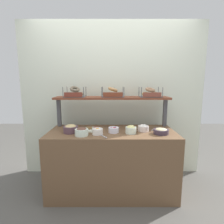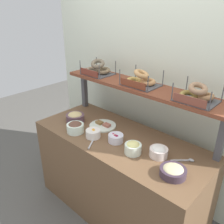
{
  "view_description": "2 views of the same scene",
  "coord_description": "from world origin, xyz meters",
  "px_view_note": "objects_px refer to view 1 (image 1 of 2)",
  "views": [
    {
      "loc": [
        -0.0,
        -2.28,
        1.49
      ],
      "look_at": [
        0.01,
        0.08,
        1.09
      ],
      "focal_mm": 28.6,
      "sensor_mm": 36.0,
      "label": 1
    },
    {
      "loc": [
        1.2,
        -1.38,
        1.95
      ],
      "look_at": [
        -0.1,
        0.01,
        1.07
      ],
      "focal_mm": 37.9,
      "sensor_mm": 36.0,
      "label": 2
    }
  ],
  "objects_px": {
    "serving_plate_white": "(92,129)",
    "serving_spoon_by_edge": "(101,135)",
    "bowl_fruit_salad": "(97,131)",
    "bagel_basket_everything": "(150,93)",
    "bowl_cream_cheese": "(143,128)",
    "serving_spoon_near_plate": "(156,129)",
    "bowl_hummus": "(70,129)",
    "bowl_tuna_salad": "(161,131)",
    "bowl_egg_salad": "(131,129)",
    "bowl_beet_salad": "(113,130)",
    "bagel_basket_poppy": "(74,93)",
    "bowl_chocolate_spread": "(81,131)",
    "bagel_basket_sesame": "(112,94)"
  },
  "relations": [
    {
      "from": "bowl_beet_salad",
      "to": "bagel_basket_poppy",
      "type": "distance_m",
      "value": 0.78
    },
    {
      "from": "bowl_fruit_salad",
      "to": "bowl_chocolate_spread",
      "type": "height_order",
      "value": "bowl_chocolate_spread"
    },
    {
      "from": "bagel_basket_poppy",
      "to": "bagel_basket_sesame",
      "type": "height_order",
      "value": "bagel_basket_poppy"
    },
    {
      "from": "serving_plate_white",
      "to": "bagel_basket_everything",
      "type": "height_order",
      "value": "bagel_basket_everything"
    },
    {
      "from": "bowl_hummus",
      "to": "bowl_cream_cheese",
      "type": "distance_m",
      "value": 0.94
    },
    {
      "from": "serving_spoon_near_plate",
      "to": "bagel_basket_everything",
      "type": "bearing_deg",
      "value": 112.21
    },
    {
      "from": "bowl_tuna_salad",
      "to": "bowl_beet_salad",
      "type": "xyz_separation_m",
      "value": [
        -0.59,
        0.06,
        0.0
      ]
    },
    {
      "from": "bowl_egg_salad",
      "to": "bowl_fruit_salad",
      "type": "distance_m",
      "value": 0.42
    },
    {
      "from": "serving_spoon_by_edge",
      "to": "bagel_basket_sesame",
      "type": "height_order",
      "value": "bagel_basket_sesame"
    },
    {
      "from": "bowl_fruit_salad",
      "to": "bowl_beet_salad",
      "type": "bearing_deg",
      "value": 22.06
    },
    {
      "from": "serving_plate_white",
      "to": "bagel_basket_everything",
      "type": "relative_size",
      "value": 0.88
    },
    {
      "from": "bowl_hummus",
      "to": "bowl_fruit_salad",
      "type": "height_order",
      "value": "bowl_hummus"
    },
    {
      "from": "bowl_tuna_salad",
      "to": "bowl_cream_cheese",
      "type": "height_order",
      "value": "bowl_cream_cheese"
    },
    {
      "from": "bowl_chocolate_spread",
      "to": "bowl_hummus",
      "type": "bearing_deg",
      "value": 141.18
    },
    {
      "from": "serving_plate_white",
      "to": "serving_spoon_by_edge",
      "type": "relative_size",
      "value": 1.67
    },
    {
      "from": "bowl_egg_salad",
      "to": "serving_plate_white",
      "type": "relative_size",
      "value": 0.53
    },
    {
      "from": "bowl_egg_salad",
      "to": "serving_spoon_near_plate",
      "type": "height_order",
      "value": "bowl_egg_salad"
    },
    {
      "from": "bowl_egg_salad",
      "to": "bowl_hummus",
      "type": "relative_size",
      "value": 0.75
    },
    {
      "from": "bowl_tuna_salad",
      "to": "bowl_cream_cheese",
      "type": "xyz_separation_m",
      "value": [
        -0.2,
        0.13,
        0.01
      ]
    },
    {
      "from": "bowl_beet_salad",
      "to": "bowl_chocolate_spread",
      "type": "relative_size",
      "value": 0.83
    },
    {
      "from": "bowl_beet_salad",
      "to": "bagel_basket_everything",
      "type": "xyz_separation_m",
      "value": [
        0.52,
        0.32,
        0.44
      ]
    },
    {
      "from": "bowl_chocolate_spread",
      "to": "serving_spoon_near_plate",
      "type": "bearing_deg",
      "value": 16.76
    },
    {
      "from": "bagel_basket_poppy",
      "to": "serving_plate_white",
      "type": "bearing_deg",
      "value": -37.38
    },
    {
      "from": "bowl_chocolate_spread",
      "to": "bagel_basket_poppy",
      "type": "bearing_deg",
      "value": 109.36
    },
    {
      "from": "bowl_cream_cheese",
      "to": "bowl_chocolate_spread",
      "type": "distance_m",
      "value": 0.81
    },
    {
      "from": "bowl_egg_salad",
      "to": "serving_plate_white",
      "type": "xyz_separation_m",
      "value": [
        -0.5,
        0.15,
        -0.04
      ]
    },
    {
      "from": "bowl_hummus",
      "to": "bowl_fruit_salad",
      "type": "xyz_separation_m",
      "value": [
        0.35,
        -0.08,
        -0.01
      ]
    },
    {
      "from": "bowl_hummus",
      "to": "bagel_basket_everything",
      "type": "xyz_separation_m",
      "value": [
        1.07,
        0.32,
        0.43
      ]
    },
    {
      "from": "bagel_basket_poppy",
      "to": "bowl_fruit_salad",
      "type": "bearing_deg",
      "value": -49.38
    },
    {
      "from": "bowl_hummus",
      "to": "serving_spoon_near_plate",
      "type": "distance_m",
      "value": 1.14
    },
    {
      "from": "serving_plate_white",
      "to": "bowl_cream_cheese",
      "type": "bearing_deg",
      "value": -3.86
    },
    {
      "from": "bowl_egg_salad",
      "to": "bagel_basket_sesame",
      "type": "xyz_separation_m",
      "value": [
        -0.23,
        0.37,
        0.42
      ]
    },
    {
      "from": "bowl_hummus",
      "to": "bagel_basket_sesame",
      "type": "height_order",
      "value": "bagel_basket_sesame"
    },
    {
      "from": "bowl_egg_salad",
      "to": "bagel_basket_poppy",
      "type": "bearing_deg",
      "value": 154.83
    },
    {
      "from": "bowl_hummus",
      "to": "bagel_basket_everything",
      "type": "height_order",
      "value": "bagel_basket_everything"
    },
    {
      "from": "bowl_cream_cheese",
      "to": "serving_spoon_by_edge",
      "type": "bearing_deg",
      "value": -157.96
    },
    {
      "from": "bowl_fruit_salad",
      "to": "bagel_basket_everything",
      "type": "relative_size",
      "value": 0.45
    },
    {
      "from": "bagel_basket_poppy",
      "to": "bagel_basket_everything",
      "type": "height_order",
      "value": "bagel_basket_poppy"
    },
    {
      "from": "bowl_egg_salad",
      "to": "serving_spoon_by_edge",
      "type": "relative_size",
      "value": 0.88
    },
    {
      "from": "serving_spoon_near_plate",
      "to": "bowl_fruit_salad",
      "type": "bearing_deg",
      "value": -162.84
    },
    {
      "from": "serving_spoon_near_plate",
      "to": "bowl_hummus",
      "type": "bearing_deg",
      "value": -171.82
    },
    {
      "from": "bowl_cream_cheese",
      "to": "bagel_basket_everything",
      "type": "height_order",
      "value": "bagel_basket_everything"
    },
    {
      "from": "bowl_hummus",
      "to": "bagel_basket_poppy",
      "type": "xyz_separation_m",
      "value": [
        0.0,
        0.33,
        0.43
      ]
    },
    {
      "from": "bowl_fruit_salad",
      "to": "bowl_chocolate_spread",
      "type": "relative_size",
      "value": 0.83
    },
    {
      "from": "serving_spoon_by_edge",
      "to": "bowl_egg_salad",
      "type": "bearing_deg",
      "value": 16.57
    },
    {
      "from": "bowl_fruit_salad",
      "to": "serving_plate_white",
      "type": "xyz_separation_m",
      "value": [
        -0.08,
        0.2,
        -0.03
      ]
    },
    {
      "from": "serving_spoon_by_edge",
      "to": "bagel_basket_poppy",
      "type": "xyz_separation_m",
      "value": [
        -0.4,
        0.47,
        0.47
      ]
    },
    {
      "from": "serving_plate_white",
      "to": "bowl_hummus",
      "type": "bearing_deg",
      "value": -155.72
    },
    {
      "from": "bowl_egg_salad",
      "to": "bagel_basket_everything",
      "type": "height_order",
      "value": "bagel_basket_everything"
    },
    {
      "from": "bowl_tuna_salad",
      "to": "serving_spoon_by_edge",
      "type": "height_order",
      "value": "bowl_tuna_salad"
    }
  ]
}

